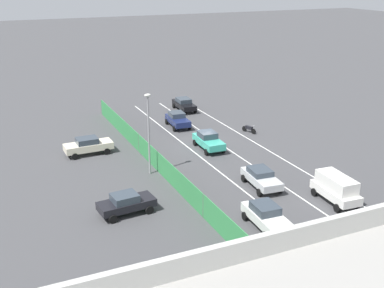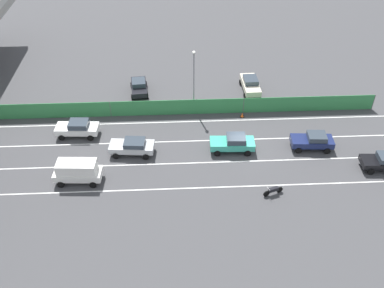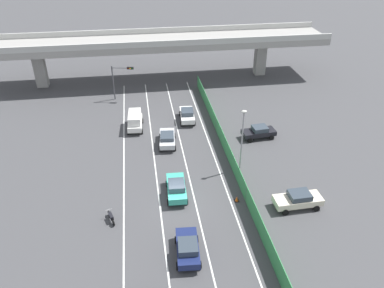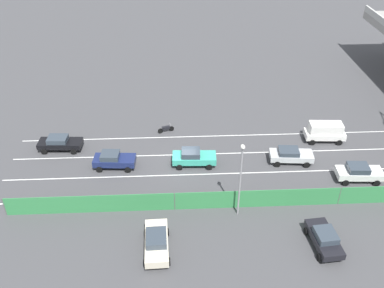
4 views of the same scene
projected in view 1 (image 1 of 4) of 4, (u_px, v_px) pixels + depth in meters
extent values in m
plane|color=#424244|center=(205.00, 146.00, 50.00)|extent=(300.00, 300.00, 0.00)
cube|color=silver|center=(283.00, 159.00, 46.56)|extent=(0.14, 48.79, 0.01)
cube|color=silver|center=(251.00, 164.00, 45.19)|extent=(0.14, 48.79, 0.01)
cube|color=silver|center=(218.00, 170.00, 43.83)|extent=(0.14, 48.79, 0.01)
cube|color=silver|center=(182.00, 177.00, 42.47)|extent=(0.14, 48.79, 0.01)
cube|color=#338447|center=(166.00, 170.00, 41.57)|extent=(0.06, 44.79, 1.90)
cylinder|color=#4C514C|center=(102.00, 107.00, 60.77)|extent=(0.10, 0.10, 1.90)
cylinder|color=#4C514C|center=(139.00, 143.00, 47.97)|extent=(0.10, 0.10, 1.90)
cylinder|color=#4C514C|center=(203.00, 206.00, 35.17)|extent=(0.10, 0.10, 1.90)
cube|color=silver|center=(335.00, 192.00, 37.63)|extent=(2.06, 4.46, 0.68)
cube|color=silver|center=(337.00, 182.00, 37.34)|extent=(1.79, 3.66, 1.04)
cylinder|color=black|center=(357.00, 204.00, 36.80)|extent=(0.26, 0.65, 0.64)
cylinder|color=black|center=(337.00, 208.00, 36.19)|extent=(0.26, 0.65, 0.64)
cylinder|color=black|center=(333.00, 189.00, 39.40)|extent=(0.26, 0.65, 0.64)
cylinder|color=black|center=(314.00, 192.00, 38.80)|extent=(0.26, 0.65, 0.64)
cube|color=teal|center=(209.00, 142.00, 48.80)|extent=(2.00, 4.52, 0.68)
cube|color=#333D47|center=(207.00, 135.00, 48.90)|extent=(1.68, 1.94, 0.59)
cylinder|color=black|center=(223.00, 150.00, 47.97)|extent=(0.25, 0.65, 0.64)
cylinder|color=black|center=(206.00, 152.00, 47.33)|extent=(0.25, 0.65, 0.64)
cylinder|color=black|center=(211.00, 140.00, 50.61)|extent=(0.25, 0.65, 0.64)
cylinder|color=black|center=(195.00, 143.00, 49.97)|extent=(0.25, 0.65, 0.64)
cube|color=#B7BABC|center=(261.00, 179.00, 40.18)|extent=(2.23, 4.55, 0.61)
cube|color=#333D47|center=(260.00, 171.00, 40.28)|extent=(1.80, 2.17, 0.47)
cylinder|color=black|center=(280.00, 189.00, 39.29)|extent=(0.28, 0.66, 0.64)
cylinder|color=black|center=(259.00, 193.00, 38.72)|extent=(0.28, 0.66, 0.64)
cylinder|color=black|center=(263.00, 176.00, 41.95)|extent=(0.28, 0.66, 0.64)
cylinder|color=black|center=(244.00, 178.00, 41.38)|extent=(0.28, 0.66, 0.64)
cube|color=navy|center=(178.00, 120.00, 55.78)|extent=(2.11, 4.33, 0.65)
cube|color=#333D47|center=(177.00, 114.00, 55.93)|extent=(1.72, 1.92, 0.55)
cylinder|color=black|center=(189.00, 127.00, 54.98)|extent=(0.26, 0.65, 0.64)
cylinder|color=black|center=(174.00, 129.00, 54.38)|extent=(0.26, 0.65, 0.64)
cylinder|color=black|center=(181.00, 120.00, 57.51)|extent=(0.26, 0.65, 0.64)
cylinder|color=black|center=(167.00, 122.00, 56.91)|extent=(0.26, 0.65, 0.64)
cube|color=black|center=(184.00, 105.00, 62.45)|extent=(2.05, 4.72, 0.58)
cube|color=#333D47|center=(184.00, 100.00, 62.44)|extent=(1.69, 2.14, 0.52)
cylinder|color=black|center=(195.00, 110.00, 61.53)|extent=(0.25, 0.65, 0.64)
cylinder|color=black|center=(182.00, 112.00, 60.91)|extent=(0.25, 0.65, 0.64)
cylinder|color=black|center=(186.00, 104.00, 64.29)|extent=(0.25, 0.65, 0.64)
cylinder|color=black|center=(174.00, 106.00, 63.67)|extent=(0.25, 0.65, 0.64)
cube|color=white|center=(266.00, 217.00, 33.82)|extent=(2.08, 4.52, 0.66)
cube|color=#333D47|center=(265.00, 208.00, 33.82)|extent=(1.72, 2.06, 0.57)
cylinder|color=black|center=(288.00, 231.00, 32.97)|extent=(0.26, 0.65, 0.64)
cylinder|color=black|center=(265.00, 236.00, 32.37)|extent=(0.26, 0.65, 0.64)
cylinder|color=black|center=(267.00, 212.00, 35.61)|extent=(0.26, 0.65, 0.64)
cylinder|color=black|center=(245.00, 216.00, 35.00)|extent=(0.26, 0.65, 0.64)
cylinder|color=black|center=(254.00, 131.00, 53.54)|extent=(0.29, 0.60, 0.60)
cylinder|color=black|center=(244.00, 129.00, 54.46)|extent=(0.29, 0.60, 0.60)
cube|color=black|center=(249.00, 128.00, 53.90)|extent=(0.56, 0.96, 0.36)
cylinder|color=#B2B2B2|center=(253.00, 126.00, 53.40)|extent=(0.58, 0.22, 0.03)
cube|color=beige|center=(88.00, 146.00, 47.49)|extent=(4.72, 1.97, 0.67)
cube|color=#333D47|center=(87.00, 141.00, 47.24)|extent=(2.08, 1.67, 0.56)
cylinder|color=black|center=(102.00, 146.00, 49.09)|extent=(0.65, 0.24, 0.64)
cylinder|color=black|center=(107.00, 151.00, 47.54)|extent=(0.65, 0.24, 0.64)
cylinder|color=black|center=(71.00, 151.00, 47.78)|extent=(0.65, 0.24, 0.64)
cylinder|color=black|center=(75.00, 157.00, 46.23)|extent=(0.65, 0.24, 0.64)
cube|color=black|center=(127.00, 204.00, 35.82)|extent=(4.37, 2.17, 0.58)
cube|color=#333D47|center=(125.00, 198.00, 35.57)|extent=(2.00, 1.74, 0.54)
cylinder|color=black|center=(140.00, 201.00, 37.37)|extent=(0.66, 0.28, 0.64)
cylinder|color=black|center=(149.00, 210.00, 35.90)|extent=(0.66, 0.28, 0.64)
cylinder|color=black|center=(104.00, 209.00, 36.05)|extent=(0.66, 0.28, 0.64)
cylinder|color=black|center=(113.00, 219.00, 34.57)|extent=(0.66, 0.28, 0.64)
cylinder|color=gray|center=(149.00, 136.00, 41.99)|extent=(0.16, 0.16, 7.03)
ellipsoid|color=silver|center=(148.00, 95.00, 40.74)|extent=(0.60, 0.36, 0.28)
cone|color=orange|center=(148.00, 149.00, 48.35)|extent=(0.36, 0.36, 0.56)
cube|color=black|center=(148.00, 151.00, 48.44)|extent=(0.47, 0.47, 0.03)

